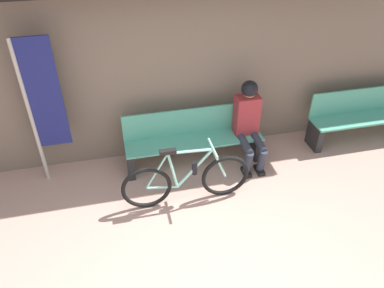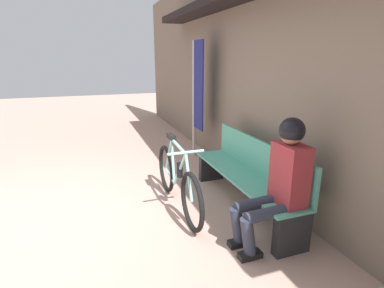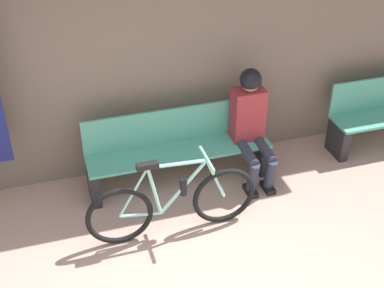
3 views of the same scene
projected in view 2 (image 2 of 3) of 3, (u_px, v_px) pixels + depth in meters
name	position (u px, v px, depth m)	size (l,w,h in m)	color
ground_plane	(56.00, 225.00, 3.25)	(24.00, 24.00, 0.00)	tan
storefront_wall	(270.00, 65.00, 3.62)	(12.00, 0.56, 3.20)	#756656
park_bench_near	(247.00, 176.00, 3.54)	(1.96, 0.42, 0.83)	#51A88E
bicycle	(177.00, 180.00, 3.54)	(1.65, 0.40, 0.86)	black
person_seated	(281.00, 177.00, 2.72)	(0.34, 0.66, 1.25)	#2D3342
banner_pole	(197.00, 91.00, 5.08)	(0.45, 0.05, 2.03)	#B7B2A8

